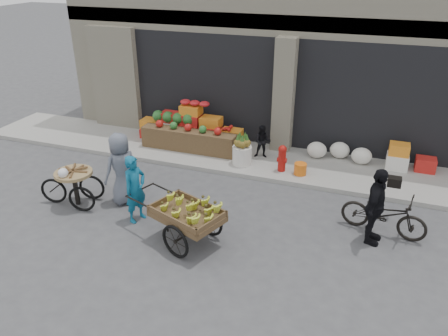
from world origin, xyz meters
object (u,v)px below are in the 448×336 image
(seated_person, at_px, (263,142))
(vendor_grey, at_px, (122,169))
(pineapple_bin, at_px, (242,155))
(cyclist, at_px, (375,207))
(banana_cart, at_px, (185,211))
(vendor_woman, at_px, (135,189))
(tricycle_cart, at_px, (75,182))
(bicycle, at_px, (384,214))
(fire_hydrant, at_px, (282,157))
(orange_bucket, at_px, (300,169))

(seated_person, xyz_separation_m, vendor_grey, (-2.43, -3.25, 0.26))
(pineapple_bin, bearing_deg, cyclist, -34.43)
(banana_cart, bearing_deg, vendor_woman, -175.84)
(pineapple_bin, relative_size, tricycle_cart, 0.36)
(banana_cart, xyz_separation_m, vendor_woman, (-1.33, 0.39, 0.05))
(bicycle, bearing_deg, fire_hydrant, 63.33)
(bicycle, bearing_deg, seated_person, 61.96)
(seated_person, height_order, cyclist, cyclist)
(vendor_grey, bearing_deg, tricycle_cart, -35.48)
(vendor_grey, bearing_deg, pineapple_bin, 170.19)
(banana_cart, distance_m, bicycle, 4.04)
(tricycle_cart, bearing_deg, orange_bucket, 21.14)
(vendor_grey, bearing_deg, bicycle, 124.44)
(cyclist, bearing_deg, tricycle_cart, 106.96)
(pineapple_bin, height_order, seated_person, seated_person)
(vendor_woman, distance_m, cyclist, 4.88)
(fire_hydrant, distance_m, vendor_grey, 4.08)
(orange_bucket, bearing_deg, fire_hydrant, 174.29)
(banana_cart, bearing_deg, vendor_grey, 174.65)
(fire_hydrant, bearing_deg, seated_person, 137.12)
(tricycle_cart, distance_m, cyclist, 6.50)
(orange_bucket, relative_size, vendor_grey, 0.19)
(tricycle_cart, xyz_separation_m, vendor_grey, (0.96, 0.49, 0.28))
(orange_bucket, relative_size, bicycle, 0.19)
(vendor_woman, bearing_deg, cyclist, -62.77)
(tricycle_cart, height_order, vendor_grey, vendor_grey)
(orange_bucket, height_order, vendor_woman, vendor_woman)
(pineapple_bin, relative_size, fire_hydrant, 0.73)
(vendor_grey, bearing_deg, orange_bucket, 152.73)
(orange_bucket, bearing_deg, vendor_grey, -144.94)
(fire_hydrant, bearing_deg, vendor_grey, -140.31)
(pineapple_bin, xyz_separation_m, vendor_grey, (-2.03, -2.65, 0.48))
(bicycle, relative_size, cyclist, 1.07)
(fire_hydrant, distance_m, cyclist, 3.32)
(orange_bucket, distance_m, vendor_woman, 4.33)
(vendor_grey, relative_size, bicycle, 0.99)
(seated_person, bearing_deg, fire_hydrant, -52.88)
(pineapple_bin, bearing_deg, fire_hydrant, -2.60)
(orange_bucket, distance_m, vendor_grey, 4.47)
(orange_bucket, relative_size, banana_cart, 0.13)
(vendor_woman, bearing_deg, tricycle_cart, 103.55)
(fire_hydrant, distance_m, vendor_woman, 4.02)
(vendor_woman, relative_size, bicycle, 0.88)
(vendor_woman, relative_size, cyclist, 0.94)
(tricycle_cart, relative_size, cyclist, 0.91)
(seated_person, xyz_separation_m, bicycle, (3.26, -2.57, -0.13))
(pineapple_bin, xyz_separation_m, cyclist, (3.46, -2.37, 0.43))
(orange_bucket, bearing_deg, banana_cart, -114.64)
(banana_cart, height_order, tricycle_cart, banana_cart)
(vendor_woman, bearing_deg, seated_person, -7.44)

